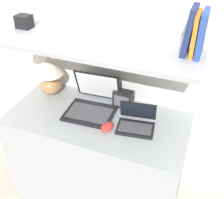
{
  "coord_description": "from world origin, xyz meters",
  "views": [
    {
      "loc": [
        0.64,
        -1.07,
        1.97
      ],
      "look_at": [
        0.11,
        0.3,
        0.95
      ],
      "focal_mm": 45.0,
      "sensor_mm": 36.0,
      "label": 1
    }
  ],
  "objects_px": {
    "router_box": "(123,99)",
    "computer_mouse": "(107,127)",
    "laptop_large": "(92,104)",
    "book_navy": "(189,31)",
    "shelf_gadget": "(24,21)",
    "laptop_small": "(136,123)",
    "table_lamp": "(49,71)",
    "book_orange": "(196,34)",
    "book_blue": "(202,34)"
  },
  "relations": [
    {
      "from": "laptop_large",
      "to": "shelf_gadget",
      "type": "xyz_separation_m",
      "value": [
        -0.46,
        -0.0,
        0.53
      ]
    },
    {
      "from": "table_lamp",
      "to": "laptop_small",
      "type": "relative_size",
      "value": 1.21
    },
    {
      "from": "book_navy",
      "to": "shelf_gadget",
      "type": "height_order",
      "value": "book_navy"
    },
    {
      "from": "table_lamp",
      "to": "book_blue",
      "type": "bearing_deg",
      "value": -4.87
    },
    {
      "from": "book_blue",
      "to": "shelf_gadget",
      "type": "relative_size",
      "value": 2.4
    },
    {
      "from": "book_orange",
      "to": "book_navy",
      "type": "relative_size",
      "value": 0.89
    },
    {
      "from": "laptop_small",
      "to": "table_lamp",
      "type": "bearing_deg",
      "value": 168.22
    },
    {
      "from": "router_box",
      "to": "book_orange",
      "type": "height_order",
      "value": "book_orange"
    },
    {
      "from": "laptop_small",
      "to": "shelf_gadget",
      "type": "distance_m",
      "value": 0.97
    },
    {
      "from": "router_box",
      "to": "shelf_gadget",
      "type": "distance_m",
      "value": 0.83
    },
    {
      "from": "table_lamp",
      "to": "computer_mouse",
      "type": "xyz_separation_m",
      "value": [
        0.56,
        -0.24,
        -0.17
      ]
    },
    {
      "from": "table_lamp",
      "to": "computer_mouse",
      "type": "height_order",
      "value": "table_lamp"
    },
    {
      "from": "laptop_large",
      "to": "laptop_small",
      "type": "xyz_separation_m",
      "value": [
        0.34,
        -0.06,
        -0.02
      ]
    },
    {
      "from": "laptop_large",
      "to": "computer_mouse",
      "type": "bearing_deg",
      "value": -41.59
    },
    {
      "from": "table_lamp",
      "to": "shelf_gadget",
      "type": "distance_m",
      "value": 0.41
    },
    {
      "from": "computer_mouse",
      "to": "book_navy",
      "type": "xyz_separation_m",
      "value": [
        0.4,
        0.15,
        0.65
      ]
    },
    {
      "from": "computer_mouse",
      "to": "shelf_gadget",
      "type": "distance_m",
      "value": 0.86
    },
    {
      "from": "laptop_small",
      "to": "laptop_large",
      "type": "bearing_deg",
      "value": 169.32
    },
    {
      "from": "router_box",
      "to": "computer_mouse",
      "type": "bearing_deg",
      "value": -91.67
    },
    {
      "from": "table_lamp",
      "to": "book_blue",
      "type": "xyz_separation_m",
      "value": [
        1.02,
        -0.09,
        0.47
      ]
    },
    {
      "from": "laptop_large",
      "to": "router_box",
      "type": "xyz_separation_m",
      "value": [
        0.18,
        0.13,
        0.01
      ]
    },
    {
      "from": "computer_mouse",
      "to": "book_blue",
      "type": "relative_size",
      "value": 0.5
    },
    {
      "from": "laptop_small",
      "to": "book_orange",
      "type": "relative_size",
      "value": 1.17
    },
    {
      "from": "shelf_gadget",
      "to": "laptop_small",
      "type": "bearing_deg",
      "value": -4.6
    },
    {
      "from": "book_blue",
      "to": "book_orange",
      "type": "bearing_deg",
      "value": 180.0
    },
    {
      "from": "laptop_small",
      "to": "computer_mouse",
      "type": "relative_size",
      "value": 2.27
    },
    {
      "from": "book_navy",
      "to": "computer_mouse",
      "type": "bearing_deg",
      "value": -159.02
    },
    {
      "from": "book_navy",
      "to": "laptop_large",
      "type": "bearing_deg",
      "value": 180.0
    },
    {
      "from": "book_navy",
      "to": "book_orange",
      "type": "bearing_deg",
      "value": 0.0
    },
    {
      "from": "book_blue",
      "to": "table_lamp",
      "type": "bearing_deg",
      "value": 175.13
    },
    {
      "from": "laptop_large",
      "to": "computer_mouse",
      "type": "distance_m",
      "value": 0.23
    },
    {
      "from": "book_navy",
      "to": "shelf_gadget",
      "type": "xyz_separation_m",
      "value": [
        -1.03,
        0.0,
        -0.08
      ]
    },
    {
      "from": "table_lamp",
      "to": "router_box",
      "type": "xyz_separation_m",
      "value": [
        0.57,
        0.04,
        -0.13
      ]
    },
    {
      "from": "shelf_gadget",
      "to": "book_navy",
      "type": "bearing_deg",
      "value": 0.0
    },
    {
      "from": "table_lamp",
      "to": "computer_mouse",
      "type": "distance_m",
      "value": 0.63
    },
    {
      "from": "table_lamp",
      "to": "router_box",
      "type": "bearing_deg",
      "value": 4.08
    },
    {
      "from": "table_lamp",
      "to": "book_navy",
      "type": "xyz_separation_m",
      "value": [
        0.96,
        -0.09,
        0.48
      ]
    },
    {
      "from": "router_box",
      "to": "laptop_small",
      "type": "bearing_deg",
      "value": -50.32
    },
    {
      "from": "laptop_small",
      "to": "book_blue",
      "type": "distance_m",
      "value": 0.69
    },
    {
      "from": "laptop_large",
      "to": "book_navy",
      "type": "distance_m",
      "value": 0.84
    },
    {
      "from": "laptop_large",
      "to": "book_orange",
      "type": "bearing_deg",
      "value": -0.0
    },
    {
      "from": "router_box",
      "to": "book_navy",
      "type": "bearing_deg",
      "value": -18.04
    },
    {
      "from": "laptop_small",
      "to": "router_box",
      "type": "xyz_separation_m",
      "value": [
        -0.16,
        0.19,
        0.03
      ]
    },
    {
      "from": "laptop_large",
      "to": "laptop_small",
      "type": "relative_size",
      "value": 1.35
    },
    {
      "from": "computer_mouse",
      "to": "shelf_gadget",
      "type": "height_order",
      "value": "shelf_gadget"
    },
    {
      "from": "book_blue",
      "to": "computer_mouse",
      "type": "bearing_deg",
      "value": -161.73
    },
    {
      "from": "laptop_large",
      "to": "router_box",
      "type": "relative_size",
      "value": 2.6
    },
    {
      "from": "laptop_small",
      "to": "book_orange",
      "type": "height_order",
      "value": "book_orange"
    },
    {
      "from": "laptop_large",
      "to": "computer_mouse",
      "type": "xyz_separation_m",
      "value": [
        0.17,
        -0.15,
        -0.03
      ]
    },
    {
      "from": "computer_mouse",
      "to": "router_box",
      "type": "height_order",
      "value": "router_box"
    }
  ]
}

